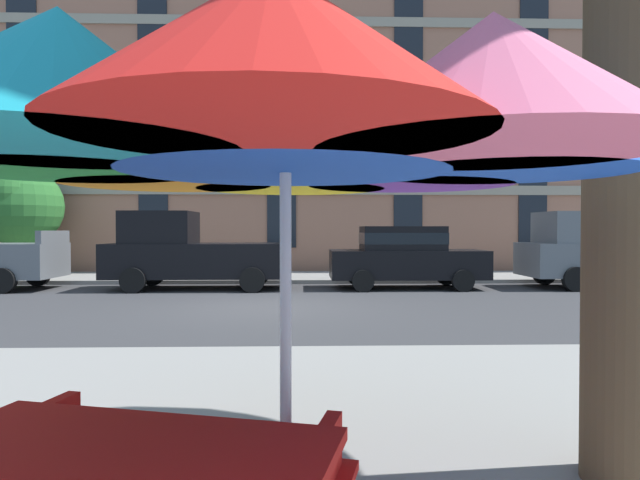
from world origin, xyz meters
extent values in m
plane|color=#38383A|center=(0.00, 0.00, 0.00)|extent=(120.00, 120.00, 0.00)
cube|color=gray|center=(0.00, 6.80, 0.06)|extent=(56.00, 3.60, 0.12)
cube|color=#A87056|center=(0.00, 15.00, 9.60)|extent=(43.68, 12.00, 19.20)
cube|color=#9E937F|center=(0.00, 8.96, 3.20)|extent=(42.80, 0.08, 0.36)
cube|color=#9E937F|center=(0.00, 8.96, 6.40)|extent=(42.80, 0.08, 0.36)
cube|color=#9E937F|center=(0.00, 8.96, 9.60)|extent=(42.80, 0.08, 0.36)
cube|color=black|center=(-9.71, 8.97, 10.00)|extent=(1.10, 0.06, 18.00)
cube|color=black|center=(-4.85, 8.97, 10.00)|extent=(1.10, 0.06, 18.00)
cube|color=black|center=(0.00, 8.97, 10.00)|extent=(1.10, 0.06, 18.00)
cube|color=black|center=(4.85, 8.97, 10.00)|extent=(1.10, 0.06, 18.00)
cube|color=black|center=(9.71, 8.97, 10.00)|extent=(1.10, 0.06, 18.00)
cube|color=slate|center=(-6.21, 3.70, 1.48)|extent=(0.16, 1.75, 0.36)
cylinder|color=black|center=(-7.09, 4.65, 0.34)|extent=(0.68, 0.22, 0.68)
cylinder|color=black|center=(-7.09, 2.75, 0.34)|extent=(0.68, 0.22, 0.68)
cube|color=black|center=(-2.11, 3.70, 0.82)|extent=(5.10, 1.90, 0.96)
cube|color=black|center=(-3.21, 3.70, 1.75)|extent=(1.90, 1.75, 0.90)
cube|color=black|center=(0.36, 3.70, 1.48)|extent=(0.16, 1.75, 0.36)
cylinder|color=black|center=(-0.53, 4.65, 0.34)|extent=(0.68, 0.22, 0.68)
cylinder|color=black|center=(-0.53, 2.75, 0.34)|extent=(0.68, 0.22, 0.68)
cylinder|color=black|center=(-3.69, 4.65, 0.34)|extent=(0.68, 0.22, 0.68)
cylinder|color=black|center=(-3.69, 2.75, 0.34)|extent=(0.68, 0.22, 0.68)
cube|color=black|center=(3.81, 3.70, 0.70)|extent=(4.40, 1.76, 0.80)
cube|color=black|center=(3.66, 3.70, 1.44)|extent=(2.30, 1.55, 0.68)
cube|color=black|center=(3.66, 3.70, 1.44)|extent=(2.32, 1.57, 0.32)
cylinder|color=black|center=(5.17, 4.58, 0.30)|extent=(0.60, 0.22, 0.60)
cylinder|color=black|center=(5.17, 2.82, 0.30)|extent=(0.60, 0.22, 0.60)
cylinder|color=black|center=(2.45, 4.58, 0.30)|extent=(0.60, 0.22, 0.60)
cylinder|color=black|center=(2.45, 2.82, 0.30)|extent=(0.60, 0.22, 0.60)
cube|color=slate|center=(9.82, 3.70, 0.82)|extent=(5.10, 1.90, 0.96)
cube|color=slate|center=(8.72, 3.70, 1.75)|extent=(1.90, 1.75, 0.90)
cylinder|color=black|center=(8.24, 4.65, 0.34)|extent=(0.68, 0.22, 0.68)
cylinder|color=black|center=(8.24, 2.75, 0.34)|extent=(0.68, 0.22, 0.68)
cylinder|color=#4C3823|center=(-9.33, 7.27, 0.86)|extent=(0.34, 0.34, 1.71)
sphere|color=#2D702D|center=(-9.58, 7.48, 2.78)|extent=(2.35, 2.35, 2.35)
sphere|color=#2D702D|center=(-9.04, 7.53, 2.50)|extent=(2.81, 2.81, 2.81)
sphere|color=#2D702D|center=(-9.09, 6.97, 2.87)|extent=(1.72, 1.72, 1.72)
cylinder|color=silver|center=(0.76, -9.00, 1.25)|extent=(0.06, 0.06, 2.49)
cone|color=blue|center=(1.87, -9.00, 2.24)|extent=(1.34, 1.34, 0.51)
cone|color=#662D9E|center=(1.54, -8.21, 2.24)|extent=(1.34, 1.34, 0.51)
cone|color=yellow|center=(0.76, -7.88, 2.24)|extent=(1.34, 1.34, 0.51)
cone|color=orange|center=(-0.03, -8.21, 2.24)|extent=(1.34, 1.34, 0.51)
cone|color=green|center=(-0.36, -9.00, 2.24)|extent=(1.34, 1.34, 0.51)
cone|color=#199EB2|center=(-0.03, -9.79, 2.24)|extent=(1.34, 1.34, 0.51)
cone|color=red|center=(0.76, -10.12, 2.24)|extent=(1.34, 1.34, 0.51)
cone|color=#E5668C|center=(1.54, -9.79, 2.24)|extent=(1.34, 1.34, 0.51)
cone|color=blue|center=(0.76, -9.00, 2.28)|extent=(1.67, 1.67, 0.59)
cube|color=red|center=(0.08, -9.43, 0.74)|extent=(1.94, 1.22, 0.06)
cube|color=red|center=(0.23, -8.83, 0.44)|extent=(1.81, 0.72, 0.05)
cylinder|color=brown|center=(2.86, -8.48, 1.88)|extent=(0.54, 0.54, 3.76)
camera|label=1|loc=(0.85, -11.78, 1.69)|focal=30.48mm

